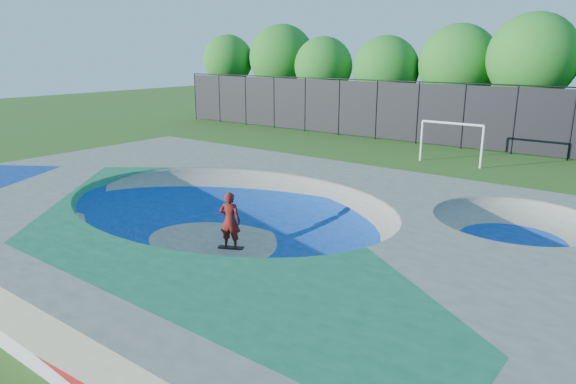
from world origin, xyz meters
name	(u,v)px	position (x,y,z in m)	size (l,w,h in m)	color
ground	(228,246)	(0.00, 0.00, 0.00)	(120.00, 120.00, 0.00)	#2B5417
skate_deck	(228,223)	(0.00, 0.00, 0.75)	(22.00, 14.00, 1.50)	gray
skater	(230,221)	(0.22, -0.12, 0.90)	(0.66, 0.43, 1.80)	red
skateboard	(231,248)	(0.22, -0.12, 0.03)	(0.78, 0.22, 0.05)	black
soccer_goal	(451,135)	(1.10, 16.03, 1.57)	(3.42, 0.12, 2.26)	white
fence	(464,115)	(0.00, 21.00, 2.10)	(48.09, 0.09, 4.04)	black
treeline	(457,64)	(-2.41, 25.91, 5.03)	(51.05, 6.99, 8.31)	#442E22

